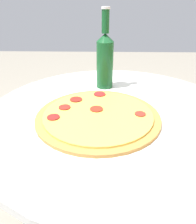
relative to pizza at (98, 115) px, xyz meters
name	(u,v)px	position (x,y,z in m)	size (l,w,h in m)	color
table	(113,156)	(-0.04, 0.06, -0.20)	(0.85, 0.85, 0.75)	silver
pizza	(98,115)	(0.00, 0.00, 0.00)	(0.38, 0.38, 0.02)	#B77F3D
beer_bottle	(105,59)	(-0.26, 0.02, 0.11)	(0.07, 0.07, 0.30)	#144C23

